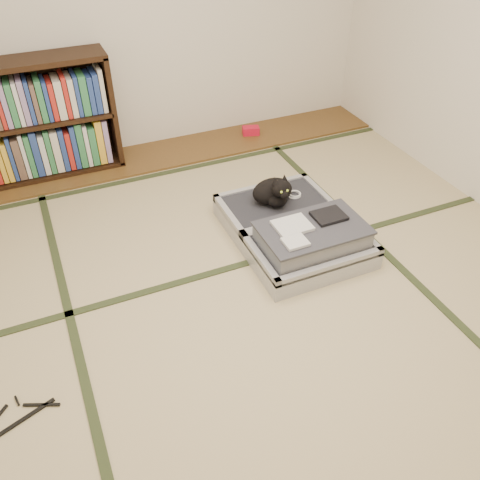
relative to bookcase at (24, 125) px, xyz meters
name	(u,v)px	position (x,y,z in m)	size (l,w,h in m)	color
floor	(256,310)	(0.99, -2.07, -0.45)	(4.50, 4.50, 0.00)	tan
wood_strip	(158,155)	(0.99, -0.07, -0.44)	(4.00, 0.50, 0.02)	brown
red_item	(251,131)	(1.88, -0.04, -0.40)	(0.15, 0.09, 0.07)	red
room_shell	(263,55)	(0.99, -2.07, 1.01)	(4.50, 4.50, 4.50)	white
tatami_borders	(224,259)	(0.99, -1.58, -0.45)	(4.00, 4.50, 0.01)	#2D381E
bookcase	(24,125)	(0.00, 0.00, 0.00)	(1.37, 0.31, 0.92)	black
suitcase	(296,231)	(1.49, -1.60, -0.35)	(0.75, 1.00, 0.30)	#A5A4A9
cat	(274,192)	(1.47, -1.31, -0.21)	(0.33, 0.34, 0.27)	black
cable_coil	(294,194)	(1.65, -1.28, -0.30)	(0.10, 0.10, 0.03)	white
hanger	(19,417)	(-0.33, -2.26, -0.44)	(0.36, 0.23, 0.01)	black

